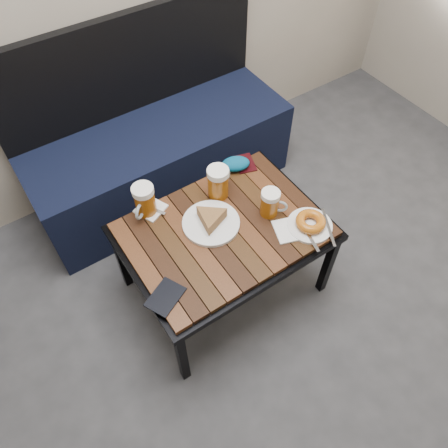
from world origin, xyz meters
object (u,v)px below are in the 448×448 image
plate_bagel (310,223)px  passport_burgundy (245,163)px  beer_mug_centre (218,182)px  bench (159,153)px  beer_mug_right (270,203)px  knit_pouch (236,164)px  cafe_table (224,234)px  passport_navy (165,297)px  beer_mug_left (144,200)px  plate_pie (211,220)px

plate_bagel → passport_burgundy: plate_bagel is taller
beer_mug_centre → bench: bearing=68.5°
beer_mug_right → knit_pouch: beer_mug_right is taller
bench → cafe_table: bearing=-95.8°
beer_mug_right → plate_bagel: 0.19m
beer_mug_right → knit_pouch: (0.03, 0.30, -0.04)m
cafe_table → passport_navy: size_ratio=6.00×
beer_mug_right → passport_navy: 0.58m
passport_navy → knit_pouch: 0.72m
cafe_table → beer_mug_left: (-0.23, 0.26, 0.12)m
cafe_table → knit_pouch: 0.36m
cafe_table → passport_navy: (-0.36, -0.15, 0.05)m
beer_mug_centre → passport_burgundy: (0.21, 0.09, -0.07)m
passport_burgundy → beer_mug_centre: bearing=-138.9°
passport_navy → passport_burgundy: (0.65, 0.41, -0.00)m
bench → knit_pouch: 0.57m
beer_mug_centre → plate_pie: bearing=-156.5°
beer_mug_left → passport_burgundy: bearing=141.7°
beer_mug_centre → passport_navy: 0.55m
cafe_table → plate_bagel: (0.30, -0.19, 0.07)m
beer_mug_centre → passport_burgundy: size_ratio=1.27×
cafe_table → plate_pie: plate_pie is taller
cafe_table → beer_mug_left: size_ratio=5.69×
beer_mug_centre → plate_pie: size_ratio=0.63×
bench → plate_bagel: size_ratio=5.88×
plate_pie → passport_burgundy: bearing=33.2°
cafe_table → plate_pie: 0.09m
bench → plate_bagel: 1.00m
plate_pie → passport_burgundy: size_ratio=2.03×
cafe_table → beer_mug_centre: (0.09, 0.17, 0.12)m
beer_mug_right → passport_navy: beer_mug_right is taller
cafe_table → plate_pie: bearing=125.6°
beer_mug_centre → passport_burgundy: 0.24m
beer_mug_left → bench: bearing=-160.0°
bench → plate_bagel: bench is taller
plate_pie → passport_navy: bearing=-149.3°
beer_mug_centre → knit_pouch: bearing=7.7°
bench → knit_pouch: bench is taller
beer_mug_right → plate_pie: 0.26m
beer_mug_left → plate_pie: 0.29m
beer_mug_centre → passport_burgundy: beer_mug_centre is taller
cafe_table → passport_burgundy: size_ratio=7.05×
cafe_table → beer_mug_centre: size_ratio=5.55×
beer_mug_centre → plate_bagel: 0.43m
passport_burgundy → beer_mug_left: bearing=-161.8°
plate_pie → passport_burgundy: (0.33, 0.21, -0.02)m
beer_mug_centre → beer_mug_right: beer_mug_centre is taller
cafe_table → plate_pie: (-0.03, 0.05, 0.07)m
bench → beer_mug_centre: 0.64m
passport_burgundy → knit_pouch: 0.06m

